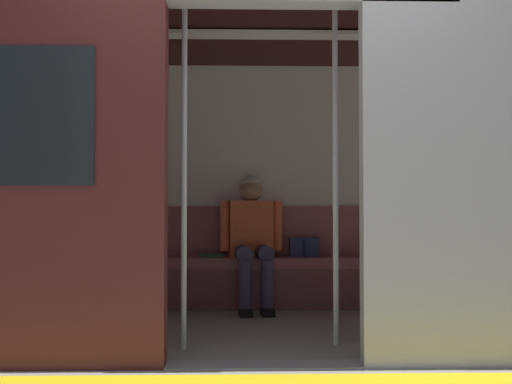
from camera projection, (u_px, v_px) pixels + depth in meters
The scene contains 9 objects.
ground_plane at pixel (264, 366), 3.43m from camera, with size 60.00×60.00×0.00m, color gray.
platform_edge_strip at pixel (266, 380), 3.13m from camera, with size 8.00×0.24×0.01m, color yellow.
train_car at pixel (247, 120), 4.60m from camera, with size 6.40×2.55×2.34m.
bench_seat at pixel (255, 269), 5.48m from camera, with size 2.95×0.44×0.45m.
person_seated at pixel (252, 232), 5.44m from camera, with size 0.55×0.70×1.18m.
handbag at pixel (304, 247), 5.56m from camera, with size 0.26×0.15×0.17m.
book at pixel (212, 255), 5.54m from camera, with size 0.15×0.22×0.03m, color #33723F.
grab_pole_door at pixel (184, 172), 3.87m from camera, with size 0.04×0.04×2.20m, color silver.
grab_pole_far at pixel (335, 174), 4.01m from camera, with size 0.04×0.04×2.20m, color silver.
Camera 1 is at (0.13, 3.46, 0.86)m, focal length 43.56 mm.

